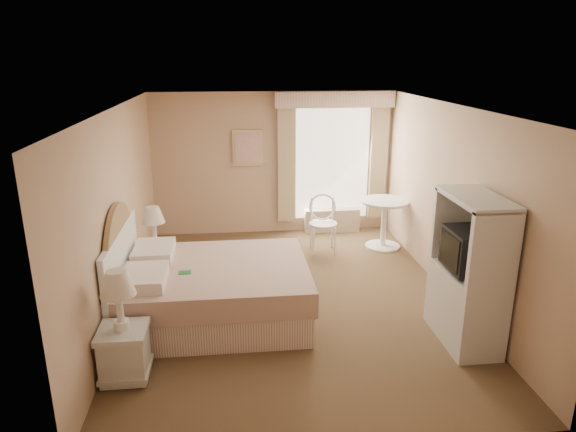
{
  "coord_description": "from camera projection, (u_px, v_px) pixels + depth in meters",
  "views": [
    {
      "loc": [
        -0.72,
        -6.12,
        3.1
      ],
      "look_at": [
        -0.01,
        0.3,
        1.06
      ],
      "focal_mm": 32.0,
      "sensor_mm": 36.0,
      "label": 1
    }
  ],
  "objects": [
    {
      "name": "room",
      "position": [
        292.0,
        208.0,
        6.43
      ],
      "size": [
        4.21,
        5.51,
        2.51
      ],
      "color": "brown",
      "rests_on": "ground"
    },
    {
      "name": "window",
      "position": [
        333.0,
        159.0,
        9.03
      ],
      "size": [
        2.05,
        0.22,
        2.51
      ],
      "color": "white",
      "rests_on": "room"
    },
    {
      "name": "framed_art",
      "position": [
        247.0,
        148.0,
        8.86
      ],
      "size": [
        0.52,
        0.04,
        0.62
      ],
      "color": "tan",
      "rests_on": "room"
    },
    {
      "name": "bed",
      "position": [
        204.0,
        289.0,
        6.21
      ],
      "size": [
        2.28,
        1.8,
        1.59
      ],
      "color": "tan",
      "rests_on": "room"
    },
    {
      "name": "nightstand_near",
      "position": [
        123.0,
        340.0,
        5.01
      ],
      "size": [
        0.47,
        0.47,
        1.14
      ],
      "color": "silver",
      "rests_on": "room"
    },
    {
      "name": "nightstand_far",
      "position": [
        156.0,
        253.0,
        7.29
      ],
      "size": [
        0.44,
        0.44,
        1.06
      ],
      "color": "silver",
      "rests_on": "room"
    },
    {
      "name": "round_table",
      "position": [
        384.0,
        216.0,
        8.47
      ],
      "size": [
        0.77,
        0.77,
        0.82
      ],
      "color": "white",
      "rests_on": "room"
    },
    {
      "name": "cafe_chair",
      "position": [
        323.0,
        219.0,
        8.34
      ],
      "size": [
        0.47,
        0.47,
        0.94
      ],
      "rotation": [
        0.0,
        0.0,
        -0.06
      ],
      "color": "white",
      "rests_on": "room"
    },
    {
      "name": "armoire",
      "position": [
        468.0,
        283.0,
        5.63
      ],
      "size": [
        0.51,
        1.02,
        1.69
      ],
      "color": "silver",
      "rests_on": "room"
    }
  ]
}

